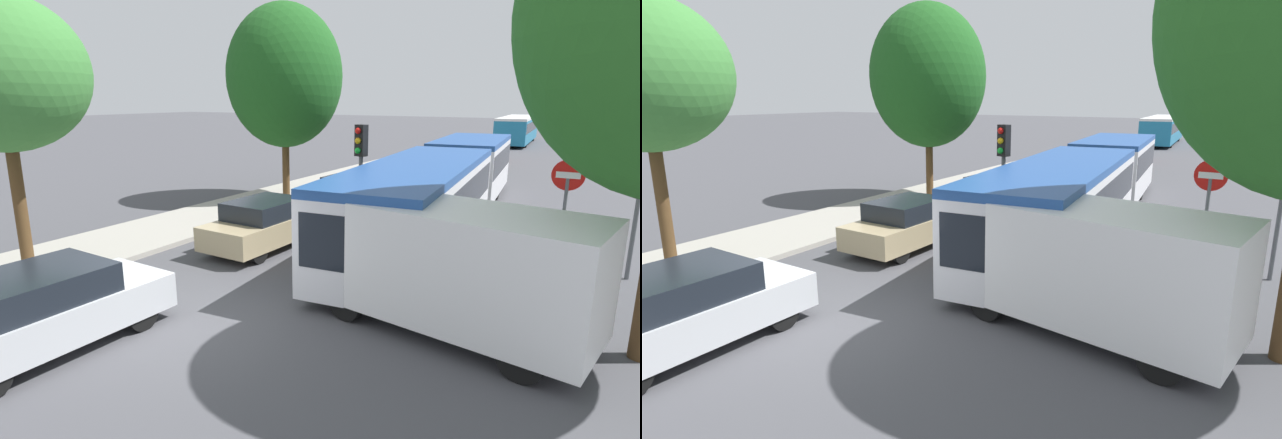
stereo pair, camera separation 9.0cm
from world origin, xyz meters
The scene contains 15 objects.
ground_plane centered at (0.00, 0.00, 0.00)m, with size 200.00×200.00×0.00m, color #47474C.
kerb_strip_left centered at (-5.74, 21.25, 0.07)m, with size 3.20×52.49×0.14m, color #9E998E.
articulated_bus centered at (1.60, 9.98, 1.43)m, with size 4.16×16.90×2.49m.
city_bus_rear centered at (-1.78, 42.49, 1.41)m, with size 3.22×11.46×2.44m.
queued_car_silver centered at (-1.53, -1.78, 0.71)m, with size 1.85×4.11×1.41m.
queued_car_tan centered at (-1.91, 4.88, 0.70)m, with size 1.82×4.03×1.38m.
queued_car_graphite centered at (-1.92, 10.23, 0.69)m, with size 1.79×3.98×1.36m.
queued_car_white centered at (-1.77, 16.10, 0.68)m, with size 1.77×3.93×1.35m.
queued_car_green centered at (-1.55, 22.70, 0.77)m, with size 2.01×4.46×1.53m.
queued_car_red centered at (-1.90, 28.29, 0.70)m, with size 1.81×4.02×1.38m.
white_van centered at (4.24, 2.35, 1.24)m, with size 5.26×2.76×2.31m.
traffic_light centered at (-0.02, 6.94, 2.50)m, with size 0.37×0.39×3.40m.
no_entry_sign centered at (5.48, 6.28, 1.88)m, with size 0.70×0.08×2.82m.
tree_left_near centered at (-5.33, 0.08, 4.56)m, with size 3.68×3.68×6.35m.
tree_left_mid centered at (-5.41, 10.91, 4.95)m, with size 4.63×4.63×7.75m.
Camera 1 is at (6.39, -6.05, 4.17)m, focal length 28.00 mm.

